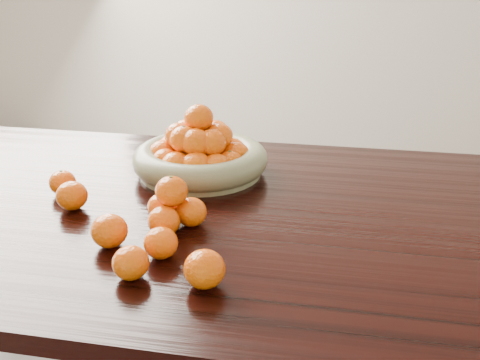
% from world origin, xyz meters
% --- Properties ---
extents(dining_table, '(2.00, 1.00, 0.75)m').
position_xyz_m(dining_table, '(0.00, 0.00, 0.66)').
color(dining_table, black).
rests_on(dining_table, ground).
extents(fruit_bowl, '(0.36, 0.36, 0.19)m').
position_xyz_m(fruit_bowl, '(-0.15, 0.20, 0.80)').
color(fruit_bowl, gray).
rests_on(fruit_bowl, dining_table).
extents(orange_pyramid, '(0.13, 0.13, 0.11)m').
position_xyz_m(orange_pyramid, '(-0.13, -0.11, 0.79)').
color(orange_pyramid, orange).
rests_on(orange_pyramid, dining_table).
extents(loose_orange_0, '(0.06, 0.06, 0.06)m').
position_xyz_m(loose_orange_0, '(-0.44, 0.00, 0.78)').
color(loose_orange_0, orange).
rests_on(loose_orange_0, dining_table).
extents(loose_orange_1, '(0.07, 0.07, 0.06)m').
position_xyz_m(loose_orange_1, '(-0.14, -0.32, 0.78)').
color(loose_orange_1, orange).
rests_on(loose_orange_1, dining_table).
extents(loose_orange_2, '(0.07, 0.07, 0.07)m').
position_xyz_m(loose_orange_2, '(-0.01, -0.32, 0.78)').
color(loose_orange_2, orange).
rests_on(loose_orange_2, dining_table).
extents(loose_orange_3, '(0.07, 0.07, 0.07)m').
position_xyz_m(loose_orange_3, '(-0.38, -0.07, 0.78)').
color(loose_orange_3, orange).
rests_on(loose_orange_3, dining_table).
extents(loose_orange_4, '(0.07, 0.07, 0.07)m').
position_xyz_m(loose_orange_4, '(-0.23, -0.22, 0.78)').
color(loose_orange_4, orange).
rests_on(loose_orange_4, dining_table).
extents(loose_orange_5, '(0.07, 0.07, 0.06)m').
position_xyz_m(loose_orange_5, '(-0.11, -0.24, 0.78)').
color(loose_orange_5, orange).
rests_on(loose_orange_5, dining_table).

